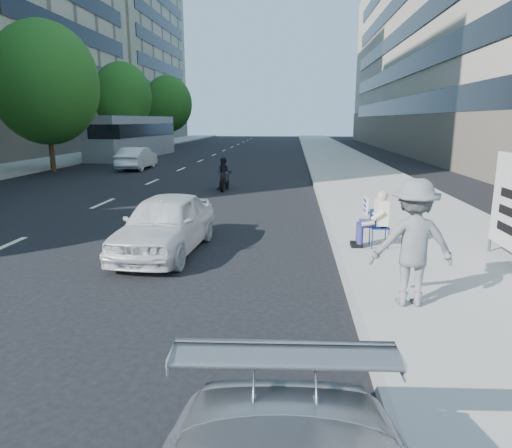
# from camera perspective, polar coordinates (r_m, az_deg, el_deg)

# --- Properties ---
(ground) EXTENTS (160.00, 160.00, 0.00)m
(ground) POSITION_cam_1_polar(r_m,az_deg,el_deg) (8.53, 1.42, -7.65)
(ground) COLOR black
(ground) RESTS_ON ground
(near_sidewalk) EXTENTS (5.00, 120.00, 0.15)m
(near_sidewalk) POSITION_cam_1_polar(r_m,az_deg,el_deg) (28.36, 11.89, 6.69)
(near_sidewalk) COLOR #9F9D94
(near_sidewalk) RESTS_ON ground
(far_sidewalk) EXTENTS (4.50, 120.00, 0.15)m
(far_sidewalk) POSITION_cam_1_polar(r_m,az_deg,el_deg) (32.97, -27.02, 6.40)
(far_sidewalk) COLOR #9F9D94
(far_sidewalk) RESTS_ON ground
(far_bldg_north) EXTENTS (22.00, 28.00, 28.00)m
(far_bldg_north) POSITION_cam_1_polar(r_m,az_deg,el_deg) (77.10, -20.00, 20.35)
(far_bldg_north) COLOR #B9AB8B
(far_bldg_north) RESTS_ON ground
(near_building) EXTENTS (14.00, 70.00, 20.00)m
(near_building) POSITION_cam_1_polar(r_m,az_deg,el_deg) (43.84, 28.72, 20.58)
(near_building) COLOR gray
(near_building) RESTS_ON ground
(tree_far_c) EXTENTS (6.00, 6.00, 8.47)m
(tree_far_c) POSITION_cam_1_polar(r_m,az_deg,el_deg) (29.65, -24.86, 15.65)
(tree_far_c) COLOR #382616
(tree_far_c) RESTS_ON ground
(tree_far_d) EXTENTS (4.80, 4.80, 7.65)m
(tree_far_d) POSITION_cam_1_polar(r_m,az_deg,el_deg) (40.57, -16.37, 15.05)
(tree_far_d) COLOR #382616
(tree_far_d) RESTS_ON ground
(tree_far_e) EXTENTS (5.40, 5.40, 7.89)m
(tree_far_e) POSITION_cam_1_polar(r_m,az_deg,el_deg) (53.90, -10.96, 14.54)
(tree_far_e) COLOR #382616
(tree_far_e) RESTS_ON ground
(seated_protester) EXTENTS (0.83, 1.11, 1.31)m
(seated_protester) POSITION_cam_1_polar(r_m,az_deg,el_deg) (10.67, 14.65, 1.00)
(seated_protester) COLOR navy
(seated_protester) RESTS_ON near_sidewalk
(jogger) EXTENTS (1.31, 0.79, 1.99)m
(jogger) POSITION_cam_1_polar(r_m,az_deg,el_deg) (7.43, 19.02, -2.24)
(jogger) COLOR slate
(jogger) RESTS_ON near_sidewalk
(white_sedan_near) EXTENTS (1.85, 4.05, 1.35)m
(white_sedan_near) POSITION_cam_1_polar(r_m,az_deg,el_deg) (10.65, -11.28, 0.05)
(white_sedan_near) COLOR silver
(white_sedan_near) RESTS_ON ground
(white_sedan_mid) EXTENTS (1.51, 4.16, 1.36)m
(white_sedan_mid) POSITION_cam_1_polar(r_m,az_deg,el_deg) (29.54, -14.66, 7.97)
(white_sedan_mid) COLOR silver
(white_sedan_mid) RESTS_ON ground
(motorcycle) EXTENTS (0.71, 2.04, 1.42)m
(motorcycle) POSITION_cam_1_polar(r_m,az_deg,el_deg) (20.12, -3.97, 6.12)
(motorcycle) COLOR black
(motorcycle) RESTS_ON ground
(bus) EXTENTS (3.67, 12.25, 3.30)m
(bus) POSITION_cam_1_polar(r_m,az_deg,el_deg) (39.31, -15.03, 10.46)
(bus) COLOR gray
(bus) RESTS_ON ground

